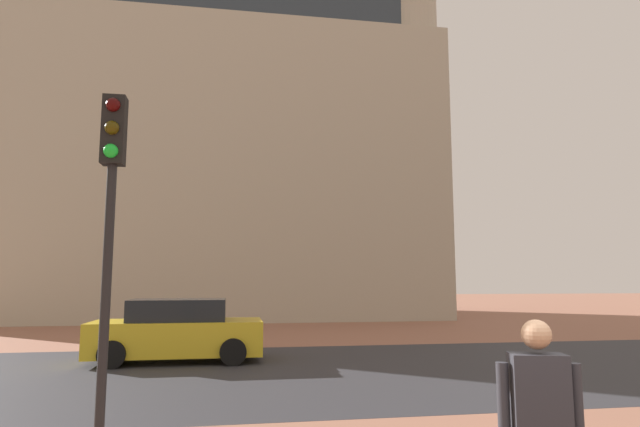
{
  "coord_description": "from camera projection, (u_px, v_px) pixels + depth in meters",
  "views": [
    {
      "loc": [
        -2.09,
        -2.99,
        2.02
      ],
      "look_at": [
        0.05,
        9.83,
        3.67
      ],
      "focal_mm": 29.54,
      "sensor_mm": 36.0,
      "label": 1
    }
  ],
  "objects": [
    {
      "name": "street_asphalt_strip",
      "position": [
        323.0,
        370.0,
        11.88
      ],
      "size": [
        120.0,
        8.49,
        0.0
      ],
      "primitive_type": "cube",
      "color": "#2D2D33",
      "rests_on": "ground_plane"
    },
    {
      "name": "landmark_building",
      "position": [
        214.0,
        146.0,
        30.96
      ],
      "size": [
        24.75,
        11.69,
        34.75
      ],
      "color": "#B2A893",
      "rests_on": "ground_plane"
    },
    {
      "name": "person_skater",
      "position": [
        540.0,
        426.0,
        3.85
      ],
      "size": [
        0.59,
        0.36,
        1.73
      ],
      "color": "#333338",
      "rests_on": "ground_plane"
    },
    {
      "name": "car_yellow",
      "position": [
        178.0,
        331.0,
        13.25
      ],
      "size": [
        4.18,
        2.0,
        1.54
      ],
      "color": "gold",
      "rests_on": "ground_plane"
    },
    {
      "name": "traffic_light_pole",
      "position": [
        111.0,
        196.0,
        6.65
      ],
      "size": [
        0.28,
        0.34,
        4.39
      ],
      "color": "black",
      "rests_on": "ground_plane"
    },
    {
      "name": "ground_plane",
      "position": [
        317.0,
        364.0,
        12.8
      ],
      "size": [
        120.0,
        120.0,
        0.0
      ],
      "primitive_type": "plane",
      "color": "#93604C"
    }
  ]
}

